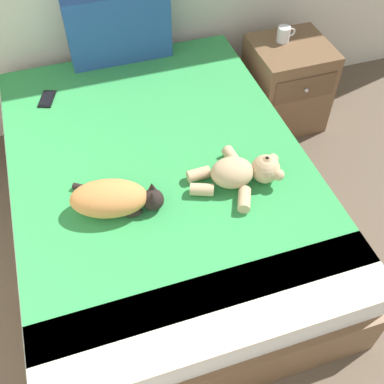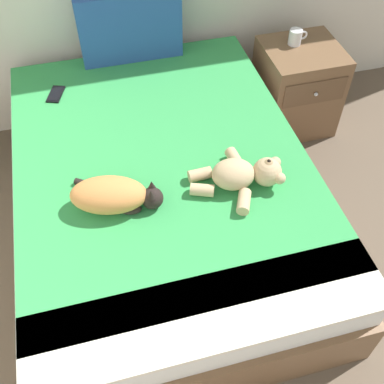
# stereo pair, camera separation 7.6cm
# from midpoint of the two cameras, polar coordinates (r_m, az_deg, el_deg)

# --- Properties ---
(ground_plane) EXTENTS (10.37, 10.37, 0.00)m
(ground_plane) POSITION_cam_midpoint_polar(r_m,az_deg,el_deg) (2.55, 21.23, -15.18)
(ground_plane) COLOR brown
(bed) EXTENTS (1.48, 2.04, 0.54)m
(bed) POSITION_cam_midpoint_polar(r_m,az_deg,el_deg) (2.52, -2.60, -0.25)
(bed) COLOR brown
(bed) RESTS_ON ground_plane
(patterned_cushion) EXTENTS (0.60, 0.15, 0.41)m
(patterned_cushion) POSITION_cam_midpoint_polar(r_m,az_deg,el_deg) (2.93, -6.83, 19.48)
(patterned_cushion) COLOR #264C99
(patterned_cushion) RESTS_ON bed
(cat) EXTENTS (0.42, 0.32, 0.15)m
(cat) POSITION_cam_midpoint_polar(r_m,az_deg,el_deg) (2.08, -8.53, -0.42)
(cat) COLOR #D18447
(cat) RESTS_ON bed
(teddy_bear) EXTENTS (0.45, 0.39, 0.15)m
(teddy_bear) POSITION_cam_midpoint_polar(r_m,az_deg,el_deg) (2.17, 7.21, 2.12)
(teddy_bear) COLOR tan
(teddy_bear) RESTS_ON bed
(cell_phone) EXTENTS (0.12, 0.16, 0.01)m
(cell_phone) POSITION_cam_midpoint_polar(r_m,az_deg,el_deg) (2.79, -15.48, 11.40)
(cell_phone) COLOR black
(cell_phone) RESTS_ON bed
(nightstand) EXTENTS (0.48, 0.48, 0.58)m
(nightstand) POSITION_cam_midpoint_polar(r_m,az_deg,el_deg) (3.25, 13.26, 12.23)
(nightstand) COLOR brown
(nightstand) RESTS_ON ground_plane
(mug) EXTENTS (0.12, 0.08, 0.09)m
(mug) POSITION_cam_midpoint_polar(r_m,az_deg,el_deg) (3.10, 13.22, 17.88)
(mug) COLOR silver
(mug) RESTS_ON nightstand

